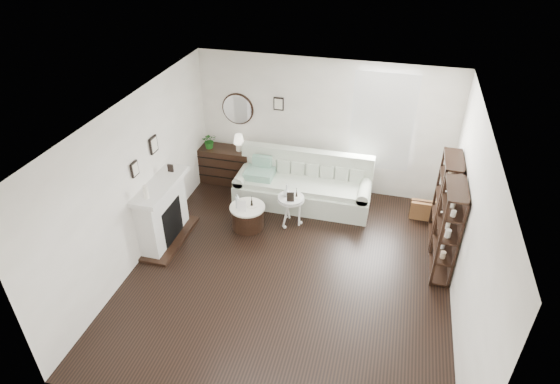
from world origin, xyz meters
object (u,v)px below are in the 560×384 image
(dresser, at_px, (225,165))
(drum_table, at_px, (248,216))
(sofa, at_px, (303,187))
(pedestal_table, at_px, (291,199))

(dresser, bearing_deg, drum_table, -56.44)
(sofa, distance_m, drum_table, 1.34)
(drum_table, xyz_separation_m, pedestal_table, (0.73, 0.29, 0.31))
(sofa, relative_size, pedestal_table, 4.44)
(dresser, xyz_separation_m, pedestal_table, (1.70, -1.17, 0.16))
(sofa, bearing_deg, pedestal_table, -94.70)
(dresser, height_order, pedestal_table, dresser)
(dresser, relative_size, drum_table, 1.79)
(drum_table, bearing_deg, dresser, 123.56)
(drum_table, bearing_deg, sofa, 53.21)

